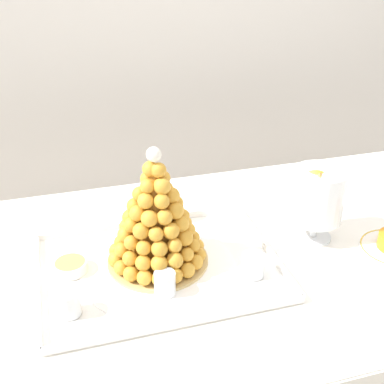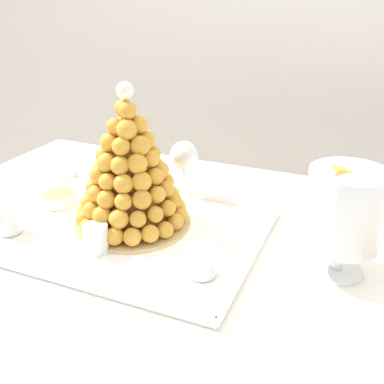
{
  "view_description": "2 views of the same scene",
  "coord_description": "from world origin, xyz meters",
  "px_view_note": "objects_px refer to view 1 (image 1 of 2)",
  "views": [
    {
      "loc": [
        -0.48,
        -1.04,
        1.58
      ],
      "look_at": [
        -0.19,
        -0.01,
        1.0
      ],
      "focal_mm": 46.56,
      "sensor_mm": 36.0,
      "label": 1
    },
    {
      "loc": [
        0.2,
        -0.78,
        1.29
      ],
      "look_at": [
        -0.15,
        0.04,
        0.88
      ],
      "focal_mm": 41.54,
      "sensor_mm": 36.0,
      "label": 2
    }
  ],
  "objects_px": {
    "dessert_cup_left": "(69,304)",
    "wine_glass": "(154,190)",
    "creme_brulee_ramekin": "(71,266)",
    "dessert_cup_centre": "(253,266)",
    "serving_tray": "(159,268)",
    "macaron_goblet": "(319,197)",
    "dessert_cup_mid_left": "(165,284)",
    "croquembouche": "(156,220)"
  },
  "relations": [
    {
      "from": "croquembouche",
      "to": "dessert_cup_mid_left",
      "type": "xyz_separation_m",
      "value": [
        -0.01,
        -0.13,
        -0.1
      ]
    },
    {
      "from": "croquembouche",
      "to": "macaron_goblet",
      "type": "xyz_separation_m",
      "value": [
        0.45,
        -0.0,
        -0.0
      ]
    },
    {
      "from": "dessert_cup_left",
      "to": "creme_brulee_ramekin",
      "type": "xyz_separation_m",
      "value": [
        0.01,
        0.16,
        -0.01
      ]
    },
    {
      "from": "wine_glass",
      "to": "dessert_cup_mid_left",
      "type": "bearing_deg",
      "value": -98.51
    },
    {
      "from": "dessert_cup_mid_left",
      "to": "dessert_cup_centre",
      "type": "distance_m",
      "value": 0.23
    },
    {
      "from": "dessert_cup_centre",
      "to": "macaron_goblet",
      "type": "xyz_separation_m",
      "value": [
        0.23,
        0.12,
        0.1
      ]
    },
    {
      "from": "dessert_cup_left",
      "to": "dessert_cup_centre",
      "type": "relative_size",
      "value": 1.04
    },
    {
      "from": "serving_tray",
      "to": "dessert_cup_mid_left",
      "type": "xyz_separation_m",
      "value": [
        -0.01,
        -0.1,
        0.03
      ]
    },
    {
      "from": "serving_tray",
      "to": "macaron_goblet",
      "type": "bearing_deg",
      "value": 2.94
    },
    {
      "from": "creme_brulee_ramekin",
      "to": "wine_glass",
      "type": "height_order",
      "value": "wine_glass"
    },
    {
      "from": "dessert_cup_left",
      "to": "dessert_cup_mid_left",
      "type": "bearing_deg",
      "value": 2.27
    },
    {
      "from": "creme_brulee_ramekin",
      "to": "dessert_cup_centre",
      "type": "bearing_deg",
      "value": -17.99
    },
    {
      "from": "wine_glass",
      "to": "serving_tray",
      "type": "bearing_deg",
      "value": -100.45
    },
    {
      "from": "serving_tray",
      "to": "croquembouche",
      "type": "xyz_separation_m",
      "value": [
        0.0,
        0.03,
        0.13
      ]
    },
    {
      "from": "dessert_cup_left",
      "to": "dessert_cup_centre",
      "type": "distance_m",
      "value": 0.45
    },
    {
      "from": "dessert_cup_centre",
      "to": "macaron_goblet",
      "type": "height_order",
      "value": "macaron_goblet"
    },
    {
      "from": "macaron_goblet",
      "to": "wine_glass",
      "type": "height_order",
      "value": "macaron_goblet"
    },
    {
      "from": "creme_brulee_ramekin",
      "to": "wine_glass",
      "type": "bearing_deg",
      "value": 34.91
    },
    {
      "from": "dessert_cup_centre",
      "to": "wine_glass",
      "type": "xyz_separation_m",
      "value": [
        -0.18,
        0.32,
        0.07
      ]
    },
    {
      "from": "wine_glass",
      "to": "dessert_cup_left",
      "type": "bearing_deg",
      "value": -128.6
    },
    {
      "from": "creme_brulee_ramekin",
      "to": "macaron_goblet",
      "type": "distance_m",
      "value": 0.68
    },
    {
      "from": "creme_brulee_ramekin",
      "to": "croquembouche",
      "type": "bearing_deg",
      "value": -6.0
    },
    {
      "from": "dessert_cup_left",
      "to": "dessert_cup_centre",
      "type": "height_order",
      "value": "dessert_cup_left"
    },
    {
      "from": "creme_brulee_ramekin",
      "to": "dessert_cup_mid_left",
      "type": "bearing_deg",
      "value": -35.73
    },
    {
      "from": "dessert_cup_left",
      "to": "dessert_cup_mid_left",
      "type": "height_order",
      "value": "dessert_cup_left"
    },
    {
      "from": "serving_tray",
      "to": "croquembouche",
      "type": "bearing_deg",
      "value": 81.74
    },
    {
      "from": "wine_glass",
      "to": "creme_brulee_ramekin",
      "type": "bearing_deg",
      "value": -145.09
    },
    {
      "from": "macaron_goblet",
      "to": "serving_tray",
      "type": "bearing_deg",
      "value": -177.06
    },
    {
      "from": "serving_tray",
      "to": "croquembouche",
      "type": "relative_size",
      "value": 1.86
    },
    {
      "from": "serving_tray",
      "to": "wine_glass",
      "type": "height_order",
      "value": "wine_glass"
    },
    {
      "from": "croquembouche",
      "to": "dessert_cup_centre",
      "type": "distance_m",
      "value": 0.27
    },
    {
      "from": "croquembouche",
      "to": "dessert_cup_left",
      "type": "xyz_separation_m",
      "value": [
        -0.23,
        -0.14,
        -0.1
      ]
    },
    {
      "from": "macaron_goblet",
      "to": "creme_brulee_ramekin",
      "type": "bearing_deg",
      "value": 177.77
    },
    {
      "from": "dessert_cup_mid_left",
      "to": "wine_glass",
      "type": "distance_m",
      "value": 0.34
    },
    {
      "from": "serving_tray",
      "to": "macaron_goblet",
      "type": "relative_size",
      "value": 2.66
    },
    {
      "from": "croquembouche",
      "to": "dessert_cup_left",
      "type": "bearing_deg",
      "value": -149.67
    },
    {
      "from": "serving_tray",
      "to": "dessert_cup_left",
      "type": "distance_m",
      "value": 0.26
    },
    {
      "from": "croquembouche",
      "to": "macaron_goblet",
      "type": "relative_size",
      "value": 1.43
    },
    {
      "from": "croquembouche",
      "to": "dessert_cup_mid_left",
      "type": "distance_m",
      "value": 0.16
    },
    {
      "from": "dessert_cup_mid_left",
      "to": "dessert_cup_centre",
      "type": "height_order",
      "value": "same"
    },
    {
      "from": "dessert_cup_mid_left",
      "to": "dessert_cup_centre",
      "type": "relative_size",
      "value": 1.01
    },
    {
      "from": "dessert_cup_left",
      "to": "wine_glass",
      "type": "distance_m",
      "value": 0.44
    }
  ]
}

